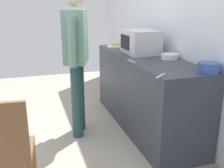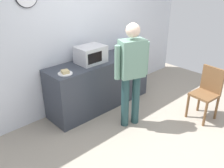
{
  "view_description": "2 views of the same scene",
  "coord_description": "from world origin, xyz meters",
  "px_view_note": "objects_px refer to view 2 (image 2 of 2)",
  "views": [
    {
      "loc": [
        2.97,
        -0.16,
        1.54
      ],
      "look_at": [
        0.06,
        0.78,
        0.61
      ],
      "focal_mm": 41.76,
      "sensor_mm": 36.0,
      "label": 1
    },
    {
      "loc": [
        -2.65,
        -2.01,
        2.44
      ],
      "look_at": [
        0.04,
        0.86,
        0.58
      ],
      "focal_mm": 38.78,
      "sensor_mm": 36.0,
      "label": 2
    }
  ],
  "objects_px": {
    "salad_bowl": "(127,45)",
    "cereal_bowl": "(103,53)",
    "fork_utensil": "(144,53)",
    "sandwich_plate": "(65,73)",
    "microwave": "(91,54)",
    "person_standing": "(132,69)",
    "spoon_utensil": "(120,61)",
    "wooden_chair": "(207,91)"
  },
  "relations": [
    {
      "from": "salad_bowl",
      "to": "spoon_utensil",
      "type": "relative_size",
      "value": 1.19
    },
    {
      "from": "spoon_utensil",
      "to": "wooden_chair",
      "type": "relative_size",
      "value": 0.18
    },
    {
      "from": "salad_bowl",
      "to": "person_standing",
      "type": "bearing_deg",
      "value": -133.28
    },
    {
      "from": "microwave",
      "to": "person_standing",
      "type": "height_order",
      "value": "person_standing"
    },
    {
      "from": "sandwich_plate",
      "to": "fork_utensil",
      "type": "relative_size",
      "value": 1.39
    },
    {
      "from": "person_standing",
      "to": "salad_bowl",
      "type": "bearing_deg",
      "value": 46.72
    },
    {
      "from": "sandwich_plate",
      "to": "spoon_utensil",
      "type": "xyz_separation_m",
      "value": [
        1.08,
        -0.16,
        -0.02
      ]
    },
    {
      "from": "microwave",
      "to": "salad_bowl",
      "type": "bearing_deg",
      "value": 9.85
    },
    {
      "from": "microwave",
      "to": "wooden_chair",
      "type": "relative_size",
      "value": 0.53
    },
    {
      "from": "salad_bowl",
      "to": "cereal_bowl",
      "type": "height_order",
      "value": "salad_bowl"
    },
    {
      "from": "cereal_bowl",
      "to": "fork_utensil",
      "type": "bearing_deg",
      "value": -35.24
    },
    {
      "from": "sandwich_plate",
      "to": "salad_bowl",
      "type": "bearing_deg",
      "value": 10.69
    },
    {
      "from": "person_standing",
      "to": "microwave",
      "type": "bearing_deg",
      "value": 98.68
    },
    {
      "from": "sandwich_plate",
      "to": "spoon_utensil",
      "type": "distance_m",
      "value": 1.1
    },
    {
      "from": "cereal_bowl",
      "to": "person_standing",
      "type": "height_order",
      "value": "person_standing"
    },
    {
      "from": "wooden_chair",
      "to": "sandwich_plate",
      "type": "bearing_deg",
      "value": 142.02
    },
    {
      "from": "salad_bowl",
      "to": "cereal_bowl",
      "type": "bearing_deg",
      "value": -178.91
    },
    {
      "from": "fork_utensil",
      "to": "person_standing",
      "type": "distance_m",
      "value": 1.14
    },
    {
      "from": "cereal_bowl",
      "to": "wooden_chair",
      "type": "height_order",
      "value": "cereal_bowl"
    },
    {
      "from": "cereal_bowl",
      "to": "fork_utensil",
      "type": "relative_size",
      "value": 1.17
    },
    {
      "from": "cereal_bowl",
      "to": "wooden_chair",
      "type": "relative_size",
      "value": 0.21
    },
    {
      "from": "sandwich_plate",
      "to": "person_standing",
      "type": "bearing_deg",
      "value": -43.46
    },
    {
      "from": "spoon_utensil",
      "to": "person_standing",
      "type": "relative_size",
      "value": 0.1
    },
    {
      "from": "cereal_bowl",
      "to": "fork_utensil",
      "type": "xyz_separation_m",
      "value": [
        0.67,
        -0.47,
        -0.03
      ]
    },
    {
      "from": "sandwich_plate",
      "to": "microwave",
      "type": "bearing_deg",
      "value": 12.15
    },
    {
      "from": "salad_bowl",
      "to": "person_standing",
      "type": "xyz_separation_m",
      "value": [
        -1.0,
        -1.06,
        0.04
      ]
    },
    {
      "from": "cereal_bowl",
      "to": "spoon_utensil",
      "type": "relative_size",
      "value": 1.17
    },
    {
      "from": "sandwich_plate",
      "to": "cereal_bowl",
      "type": "bearing_deg",
      "value": 16.55
    },
    {
      "from": "microwave",
      "to": "salad_bowl",
      "type": "distance_m",
      "value": 1.15
    },
    {
      "from": "sandwich_plate",
      "to": "fork_utensil",
      "type": "height_order",
      "value": "sandwich_plate"
    },
    {
      "from": "spoon_utensil",
      "to": "sandwich_plate",
      "type": "bearing_deg",
      "value": 171.49
    },
    {
      "from": "sandwich_plate",
      "to": "salad_bowl",
      "type": "xyz_separation_m",
      "value": [
        1.76,
        0.33,
        0.03
      ]
    },
    {
      "from": "microwave",
      "to": "salad_bowl",
      "type": "xyz_separation_m",
      "value": [
        1.13,
        0.2,
        -0.1
      ]
    },
    {
      "from": "salad_bowl",
      "to": "wooden_chair",
      "type": "height_order",
      "value": "salad_bowl"
    },
    {
      "from": "person_standing",
      "to": "sandwich_plate",
      "type": "bearing_deg",
      "value": 136.54
    },
    {
      "from": "microwave",
      "to": "fork_utensil",
      "type": "height_order",
      "value": "microwave"
    },
    {
      "from": "microwave",
      "to": "person_standing",
      "type": "distance_m",
      "value": 0.88
    },
    {
      "from": "microwave",
      "to": "sandwich_plate",
      "type": "xyz_separation_m",
      "value": [
        -0.63,
        -0.14,
        -0.13
      ]
    },
    {
      "from": "microwave",
      "to": "wooden_chair",
      "type": "bearing_deg",
      "value": -51.93
    },
    {
      "from": "sandwich_plate",
      "to": "fork_utensil",
      "type": "bearing_deg",
      "value": -4.99
    },
    {
      "from": "salad_bowl",
      "to": "cereal_bowl",
      "type": "xyz_separation_m",
      "value": [
        -0.69,
        -0.01,
        -0.02
      ]
    },
    {
      "from": "sandwich_plate",
      "to": "fork_utensil",
      "type": "xyz_separation_m",
      "value": [
        1.75,
        -0.15,
        -0.02
      ]
    }
  ]
}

